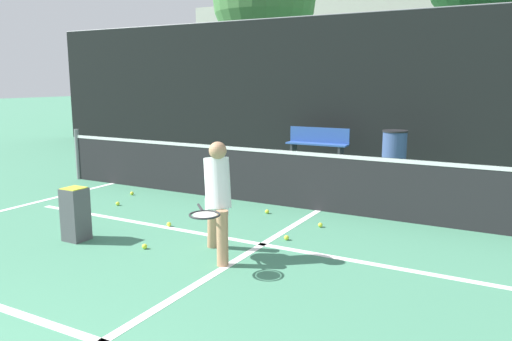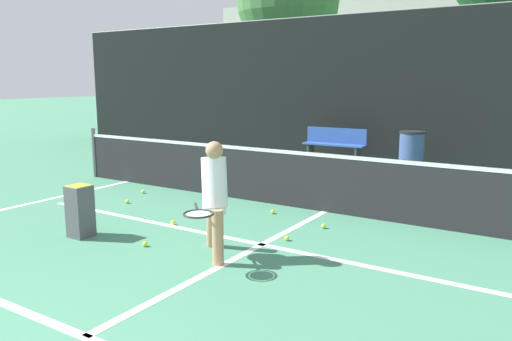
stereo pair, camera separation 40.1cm
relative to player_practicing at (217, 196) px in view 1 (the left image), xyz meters
The scene contains 18 objects.
court_service_line 1.05m from the player_practicing, 70.14° to the left, with size 8.25×0.10×0.01m, color white.
court_center_mark 0.84m from the player_practicing, 46.45° to the left, with size 0.10×4.72×0.01m, color white.
court_sideline_left 4.34m from the player_practicing, behind, with size 0.10×5.72×0.01m, color white.
net 2.64m from the player_practicing, 84.66° to the left, with size 11.09×0.09×1.07m.
fence_back 8.30m from the player_practicing, 88.29° to the left, with size 24.00×0.06×3.82m.
player_practicing is the anchor object (origin of this frame).
tennis_ball_scattered_0 1.31m from the player_practicing, 66.25° to the left, with size 0.07×0.07×0.07m, color #D1E033.
tennis_ball_scattered_1 3.23m from the player_practicing, 155.64° to the left, with size 0.07×0.07×0.07m, color #D1E033.
tennis_ball_scattered_3 3.84m from the player_practicing, 147.91° to the left, with size 0.07×0.07×0.07m, color #D1E033.
tennis_ball_scattered_4 2.22m from the player_practicing, 101.14° to the left, with size 0.07×0.07×0.07m, color #D1E033.
tennis_ball_scattered_6 2.01m from the player_practicing, 70.81° to the left, with size 0.07×0.07×0.07m, color #D1E033.
tennis_ball_scattered_8 1.68m from the player_practicing, 150.87° to the left, with size 0.07×0.07×0.07m, color #D1E033.
tennis_ball_scattered_9 1.23m from the player_practicing, 169.42° to the right, with size 0.07×0.07×0.07m, color #D1E033.
ball_hopper 2.07m from the player_practicing, behind, with size 0.28×0.28×0.71m.
courtside_bench 7.65m from the player_practicing, 102.91° to the left, with size 1.65×0.43×0.86m.
trash_bin 7.15m from the player_practicing, 87.04° to the left, with size 0.59×0.59×0.92m.
tree_mid 16.49m from the player_practicing, 115.85° to the left, with size 4.26×4.26×7.49m.
building_far 25.98m from the player_practicing, 89.46° to the left, with size 36.00×2.40×6.99m, color #B2ADA3.
Camera 1 is at (2.89, -0.35, 2.10)m, focal length 35.00 mm.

